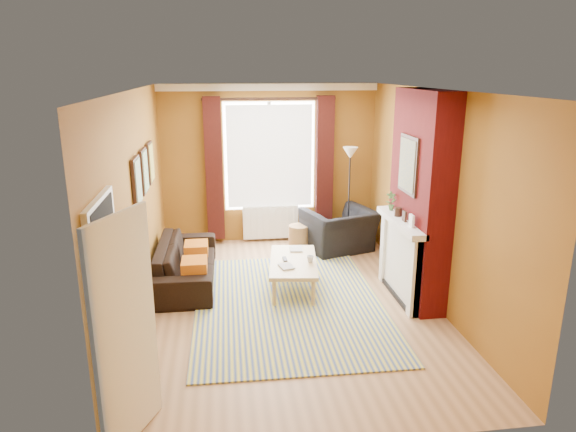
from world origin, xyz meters
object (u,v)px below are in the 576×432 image
object	(u,v)px
sofa	(186,262)
armchair	(339,230)
coffee_table	(293,263)
floor_lamp	(350,169)
wicker_stool	(299,238)

from	to	relation	value
sofa	armchair	bearing A→B (deg)	-66.94
armchair	coffee_table	world-z (taller)	armchair
sofa	floor_lamp	size ratio (longest dim) A/B	1.17
armchair	floor_lamp	xyz separation A→B (m)	(0.20, 0.18, 1.03)
coffee_table	wicker_stool	world-z (taller)	wicker_stool
wicker_stool	floor_lamp	distance (m)	1.47
coffee_table	floor_lamp	distance (m)	2.31
wicker_stool	coffee_table	bearing A→B (deg)	-101.69
floor_lamp	coffee_table	bearing A→B (deg)	-125.94
armchair	sofa	bearing A→B (deg)	3.73
sofa	armchair	world-z (taller)	armchair
armchair	floor_lamp	distance (m)	1.07
armchair	coffee_table	distance (m)	1.81
sofa	wicker_stool	distance (m)	2.17
armchair	wicker_stool	xyz separation A→B (m)	(-0.69, 0.09, -0.14)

